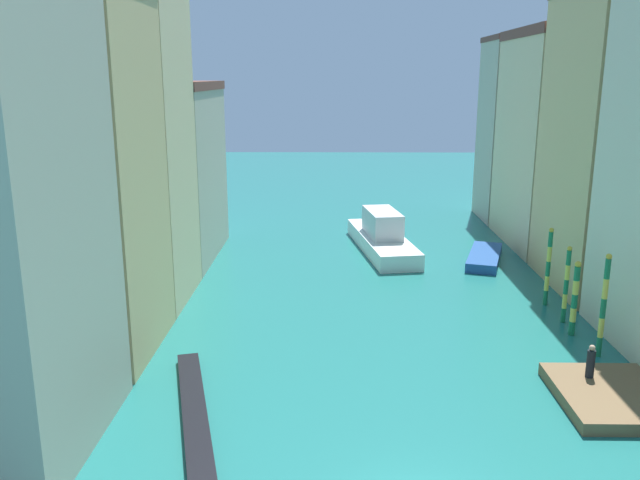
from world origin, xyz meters
The scene contains 16 objects.
ground_plane centered at (0.00, 24.50, 0.00)m, with size 154.00×154.00×0.00m, color #1E6B66.
building_left_1 centered at (-15.25, 12.97, 8.86)m, with size 7.43×8.08×17.71m.
building_left_2 centered at (-15.25, 20.88, 10.67)m, with size 7.43×7.72×21.33m.
building_left_3 centered at (-15.25, 30.71, 6.54)m, with size 7.43×12.02×13.06m.
building_right_2 centered at (15.25, 23.75, 9.51)m, with size 7.43×10.09×19.00m.
building_right_3 centered at (15.25, 34.94, 8.53)m, with size 7.43×12.10×17.04m.
building_right_4 centered at (15.25, 44.86, 8.51)m, with size 7.43×7.22×17.00m.
waterfront_dock centered at (9.06, 7.68, 0.27)m, with size 4.49×5.52×0.54m.
person_on_dock centered at (8.56, 8.97, 1.24)m, with size 0.36×0.36×1.51m.
mooring_pole_0 centered at (10.36, 12.44, 2.67)m, with size 0.29×0.29×5.24m.
mooring_pole_1 centered at (10.01, 15.16, 2.10)m, with size 0.35×0.35×4.09m.
mooring_pole_2 centered at (10.19, 17.01, 2.25)m, with size 0.28×0.28×4.42m.
mooring_pole_3 centered at (10.12, 19.93, 2.43)m, with size 0.29×0.29×4.77m.
vaporetto_white centered at (1.19, 32.49, 1.12)m, with size 5.12×12.85×3.21m.
gondola_black centered at (-8.39, 6.32, 0.20)m, with size 3.65×10.54×0.40m.
motorboat_0 centered at (8.59, 29.31, 0.35)m, with size 4.08×7.19×0.70m.
Camera 1 is at (-2.87, -17.69, 13.40)m, focal length 36.72 mm.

